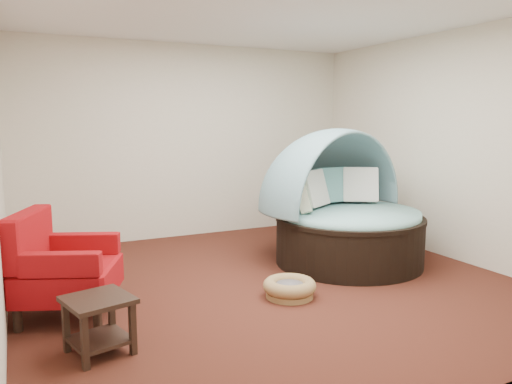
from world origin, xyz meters
name	(u,v)px	position (x,y,z in m)	size (l,w,h in m)	color
floor	(269,283)	(0.00, 0.00, 0.00)	(5.00, 5.00, 0.00)	#4B2015
wall_back	(191,142)	(0.00, 2.50, 1.40)	(5.00, 5.00, 0.00)	beige
wall_front	(468,176)	(0.00, -2.50, 1.40)	(5.00, 5.00, 0.00)	beige
wall_right	(448,146)	(2.50, 0.00, 1.40)	(5.00, 5.00, 0.00)	beige
ceiling	(270,9)	(0.00, 0.00, 2.80)	(5.00, 5.00, 0.00)	white
canopy_daybed	(343,201)	(1.19, 0.34, 0.75)	(2.21, 2.16, 1.62)	black
pet_basket	(290,288)	(-0.01, -0.47, 0.09)	(0.56, 0.56, 0.18)	olive
red_armchair	(61,268)	(-2.05, 0.00, 0.43)	(1.05, 1.05, 0.94)	black
side_table	(99,317)	(-1.87, -0.88, 0.28)	(0.55, 0.55, 0.43)	black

